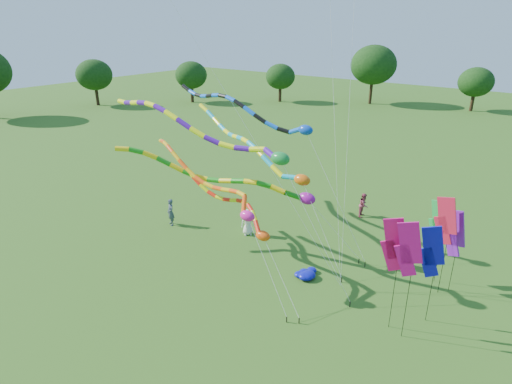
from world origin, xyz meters
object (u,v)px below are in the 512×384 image
Objects in this scene: tube_kite_orange at (210,182)px; blue_nylon_heap at (306,272)px; person_b at (171,212)px; person_a at (248,222)px; tube_kite_red at (232,205)px; person_c at (364,205)px.

blue_nylon_heap is (5.18, 1.71, -4.46)m from tube_kite_orange.
blue_nylon_heap is 0.70× the size of person_b.
person_a is (-0.18, 3.45, -3.76)m from tube_kite_orange.
person_b is at bearing -178.65° from blue_nylon_heap.
tube_kite_red reaches higher than person_a.
person_c reaches higher than blue_nylon_heap.
blue_nylon_heap is at bearing 43.06° from tube_kite_red.
person_c is (4.68, 6.97, -0.02)m from person_a.
person_b is (-5.09, 1.47, -3.72)m from tube_kite_orange.
tube_kite_orange is 7.05m from blue_nylon_heap.
person_c is at bearing 10.22° from person_a.
tube_kite_red is 8.33× the size of blue_nylon_heap.
tube_kite_orange reaches higher than person_b.
tube_kite_orange reaches higher than person_a.
person_a is 1.02× the size of person_c.
person_b is at bearing 156.17° from person_a.
person_b is 1.08× the size of person_c.
tube_kite_red reaches higher than person_b.
person_b reaches higher than person_a.
person_a is (-1.61, 3.40, -2.79)m from tube_kite_red.
tube_kite_red is 11.17m from person_c.
person_b is at bearing -177.07° from tube_kite_orange.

